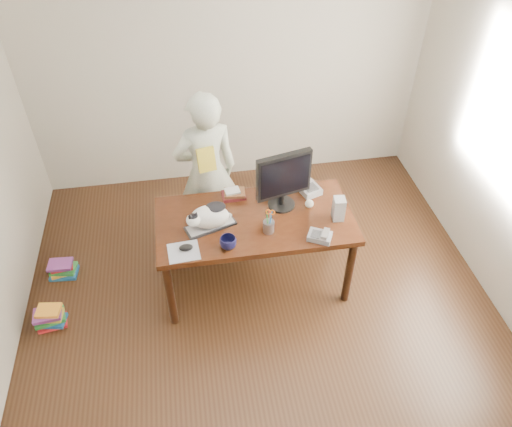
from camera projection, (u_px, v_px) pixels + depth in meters
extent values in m
plane|color=black|center=(267.00, 335.00, 4.10)|extent=(4.50, 4.50, 0.00)
plane|color=beige|center=(228.00, 61.00, 4.85)|extent=(4.00, 0.00, 4.00)
cube|color=black|center=(255.00, 221.00, 4.05)|extent=(1.60, 0.80, 0.05)
cylinder|color=black|center=(170.00, 294.00, 3.96)|extent=(0.07, 0.07, 0.70)
cylinder|color=black|center=(349.00, 272.00, 4.14)|extent=(0.07, 0.07, 0.70)
cylinder|color=black|center=(168.00, 236.00, 4.46)|extent=(0.07, 0.07, 0.70)
cylinder|color=black|center=(327.00, 217.00, 4.64)|extent=(0.07, 0.07, 0.70)
cube|color=black|center=(249.00, 221.00, 4.54)|extent=(1.45, 0.03, 0.50)
cube|color=black|center=(211.00, 226.00, 3.96)|extent=(0.43, 0.27, 0.02)
cube|color=#9E9EA2|center=(210.00, 225.00, 3.95)|extent=(0.39, 0.24, 0.00)
ellipsoid|color=white|center=(210.00, 217.00, 3.90)|extent=(0.35, 0.27, 0.19)
ellipsoid|color=white|center=(193.00, 220.00, 3.81)|extent=(0.14, 0.13, 0.10)
ellipsoid|color=black|center=(193.00, 217.00, 3.79)|extent=(0.10, 0.09, 0.04)
cone|color=black|center=(190.00, 216.00, 3.75)|extent=(0.06, 0.06, 0.06)
cone|color=black|center=(196.00, 214.00, 3.77)|extent=(0.06, 0.06, 0.06)
ellipsoid|color=black|center=(215.00, 207.00, 3.86)|extent=(0.19, 0.17, 0.04)
cylinder|color=white|center=(225.00, 214.00, 4.02)|extent=(0.12, 0.11, 0.04)
cylinder|color=black|center=(281.00, 204.00, 4.16)|extent=(0.27, 0.27, 0.02)
cylinder|color=black|center=(282.00, 199.00, 4.12)|extent=(0.05, 0.05, 0.10)
cube|color=black|center=(284.00, 175.00, 3.93)|extent=(0.46, 0.16, 0.39)
cube|color=black|center=(285.00, 177.00, 3.92)|extent=(0.41, 0.10, 0.33)
cylinder|color=gray|center=(269.00, 226.00, 3.90)|extent=(0.12, 0.12, 0.10)
cylinder|color=black|center=(267.00, 217.00, 3.85)|extent=(0.04, 0.03, 0.15)
cylinder|color=#0C54B0|center=(271.00, 220.00, 3.83)|extent=(0.03, 0.03, 0.15)
cylinder|color=#B71A2C|center=(269.00, 217.00, 3.85)|extent=(0.02, 0.04, 0.15)
cylinder|color=#198127|center=(267.00, 220.00, 3.83)|extent=(0.02, 0.03, 0.15)
cylinder|color=#B0B0B5|center=(270.00, 218.00, 3.83)|extent=(0.01, 0.03, 0.11)
cylinder|color=#B0B0B5|center=(271.00, 218.00, 3.83)|extent=(0.02, 0.02, 0.11)
torus|color=orange|center=(268.00, 212.00, 3.79)|extent=(0.05, 0.03, 0.05)
torus|color=orange|center=(272.00, 212.00, 3.79)|extent=(0.05, 0.03, 0.05)
cube|color=#A7ABB3|center=(184.00, 252.00, 3.76)|extent=(0.25, 0.23, 0.01)
ellipsoid|color=black|center=(186.00, 247.00, 3.76)|extent=(0.11, 0.08, 0.04)
imported|color=black|center=(228.00, 243.00, 3.76)|extent=(0.17, 0.17, 0.10)
cube|color=slate|center=(320.00, 236.00, 3.85)|extent=(0.22, 0.20, 0.04)
cube|color=#39393B|center=(316.00, 234.00, 3.84)|extent=(0.10, 0.11, 0.01)
cube|color=#B0B0B5|center=(325.00, 234.00, 3.83)|extent=(0.11, 0.15, 0.05)
cube|color=gray|center=(339.00, 209.00, 3.98)|extent=(0.10, 0.11, 0.20)
sphere|color=white|center=(309.00, 204.00, 4.12)|extent=(0.07, 0.07, 0.07)
cube|color=#53161A|center=(234.00, 195.00, 4.24)|extent=(0.20, 0.15, 0.03)
cube|color=brown|center=(235.00, 193.00, 4.22)|extent=(0.19, 0.15, 0.03)
cube|color=silver|center=(232.00, 191.00, 4.20)|extent=(0.13, 0.11, 0.02)
cube|color=slate|center=(308.00, 188.00, 4.29)|extent=(0.22, 0.25, 0.06)
cube|color=#39393B|center=(311.00, 187.00, 4.24)|extent=(0.13, 0.13, 0.01)
imported|color=silver|center=(207.00, 173.00, 4.44)|extent=(0.64, 0.49, 1.58)
cube|color=gold|center=(206.00, 160.00, 4.14)|extent=(0.16, 0.12, 0.21)
cube|color=red|center=(53.00, 322.00, 4.17)|extent=(0.25, 0.19, 0.03)
cube|color=#1A5B9D|center=(53.00, 321.00, 4.14)|extent=(0.23, 0.18, 0.03)
cube|color=#268032|center=(50.00, 317.00, 4.13)|extent=(0.27, 0.22, 0.03)
cube|color=gold|center=(50.00, 316.00, 4.11)|extent=(0.21, 0.16, 0.03)
cube|color=#73317C|center=(47.00, 314.00, 4.08)|extent=(0.23, 0.17, 0.03)
cube|color=orange|center=(48.00, 310.00, 4.07)|extent=(0.21, 0.17, 0.03)
cube|color=#1A5B9D|center=(64.00, 273.00, 4.57)|extent=(0.25, 0.19, 0.03)
cube|color=orange|center=(63.00, 270.00, 4.56)|extent=(0.22, 0.19, 0.03)
cube|color=#268032|center=(64.00, 269.00, 4.53)|extent=(0.24, 0.19, 0.03)
cube|color=red|center=(62.00, 266.00, 4.52)|extent=(0.21, 0.16, 0.03)
cube|color=#73317C|center=(60.00, 265.00, 4.49)|extent=(0.22, 0.17, 0.03)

